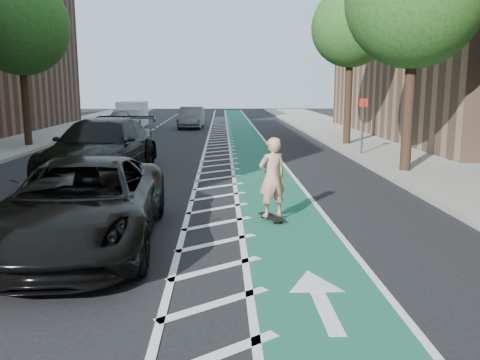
{
  "coord_description": "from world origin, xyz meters",
  "views": [
    {
      "loc": [
        1.61,
        -9.42,
        2.99
      ],
      "look_at": [
        1.98,
        0.77,
        1.1
      ],
      "focal_mm": 38.0,
      "sensor_mm": 36.0,
      "label": 1
    }
  ],
  "objects_px": {
    "suv_near": "(82,204)",
    "skateboarder": "(272,177)",
    "barrel_a": "(73,157)",
    "suv_far": "(101,148)"
  },
  "relations": [
    {
      "from": "suv_near",
      "to": "skateboarder",
      "type": "bearing_deg",
      "value": 21.48
    },
    {
      "from": "skateboarder",
      "to": "suv_near",
      "type": "xyz_separation_m",
      "value": [
        -3.73,
        -1.67,
        -0.18
      ]
    },
    {
      "from": "suv_near",
      "to": "barrel_a",
      "type": "height_order",
      "value": "suv_near"
    },
    {
      "from": "skateboarder",
      "to": "suv_far",
      "type": "distance_m",
      "value": 7.8
    },
    {
      "from": "suv_near",
      "to": "suv_far",
      "type": "height_order",
      "value": "suv_far"
    },
    {
      "from": "suv_far",
      "to": "barrel_a",
      "type": "distance_m",
      "value": 2.11
    },
    {
      "from": "skateboarder",
      "to": "suv_far",
      "type": "bearing_deg",
      "value": -72.5
    },
    {
      "from": "suv_near",
      "to": "suv_far",
      "type": "bearing_deg",
      "value": 97.73
    },
    {
      "from": "suv_far",
      "to": "suv_near",
      "type": "bearing_deg",
      "value": -74.38
    },
    {
      "from": "skateboarder",
      "to": "barrel_a",
      "type": "xyz_separation_m",
      "value": [
        -6.52,
        7.39,
        -0.52
      ]
    }
  ]
}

